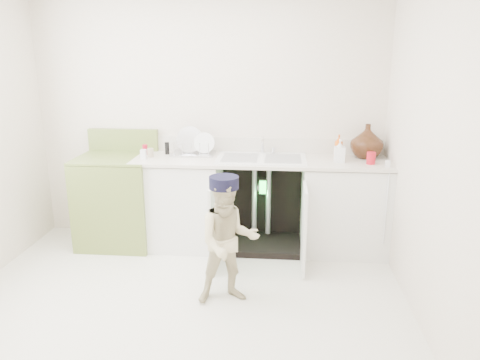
% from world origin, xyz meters
% --- Properties ---
extents(ground, '(3.50, 3.50, 0.00)m').
position_xyz_m(ground, '(0.00, 0.00, 0.00)').
color(ground, silver).
rests_on(ground, ground).
extents(room_shell, '(6.00, 5.50, 1.26)m').
position_xyz_m(room_shell, '(0.00, 0.00, 1.25)').
color(room_shell, silver).
rests_on(room_shell, ground).
extents(counter_run, '(2.44, 1.02, 1.22)m').
position_xyz_m(counter_run, '(0.58, 1.21, 0.47)').
color(counter_run, silver).
rests_on(counter_run, ground).
extents(avocado_stove, '(0.72, 0.65, 1.12)m').
position_xyz_m(avocado_stove, '(-0.88, 1.18, 0.46)').
color(avocado_stove, olive).
rests_on(avocado_stove, ground).
extents(repair_worker, '(0.57, 0.98, 1.01)m').
position_xyz_m(repair_worker, '(0.35, 0.14, 0.51)').
color(repair_worker, beige).
rests_on(repair_worker, ground).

